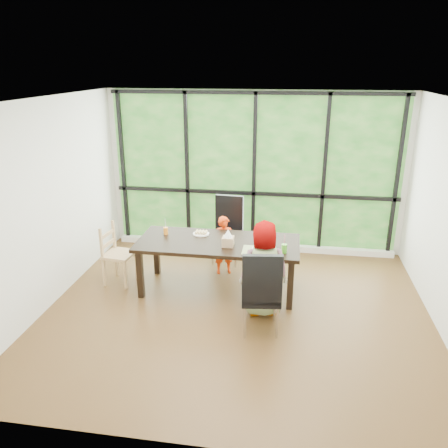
{
  "coord_description": "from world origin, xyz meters",
  "views": [
    {
      "loc": [
        0.64,
        -5.13,
        3.09
      ],
      "look_at": [
        -0.24,
        0.46,
        1.05
      ],
      "focal_mm": 35.82,
      "sensor_mm": 36.0,
      "label": 1
    }
  ],
  "objects_px": {
    "plate_near": "(260,249)",
    "green_cup": "(284,249)",
    "dining_table": "(218,266)",
    "chair_interior_leather": "(261,290)",
    "child_toddler": "(224,245)",
    "child_older": "(263,269)",
    "chair_end_beech": "(119,254)",
    "plate_far": "(201,234)",
    "orange_cup": "(166,231)",
    "chair_window_leather": "(227,231)",
    "tissue_box": "(228,242)"
  },
  "relations": [
    {
      "from": "plate_near",
      "to": "green_cup",
      "type": "bearing_deg",
      "value": -12.24
    },
    {
      "from": "dining_table",
      "to": "chair_interior_leather",
      "type": "relative_size",
      "value": 2.08
    },
    {
      "from": "dining_table",
      "to": "plate_near",
      "type": "height_order",
      "value": "plate_near"
    },
    {
      "from": "dining_table",
      "to": "child_toddler",
      "type": "distance_m",
      "value": 0.58
    },
    {
      "from": "child_older",
      "to": "green_cup",
      "type": "bearing_deg",
      "value": -144.08
    },
    {
      "from": "chair_end_beech",
      "to": "child_toddler",
      "type": "distance_m",
      "value": 1.58
    },
    {
      "from": "child_toddler",
      "to": "chair_end_beech",
      "type": "bearing_deg",
      "value": -177.72
    },
    {
      "from": "chair_interior_leather",
      "to": "plate_near",
      "type": "xyz_separation_m",
      "value": [
        -0.07,
        0.75,
        0.22
      ]
    },
    {
      "from": "child_toddler",
      "to": "dining_table",
      "type": "bearing_deg",
      "value": -108.93
    },
    {
      "from": "chair_end_beech",
      "to": "plate_far",
      "type": "relative_size",
      "value": 3.79
    },
    {
      "from": "child_older",
      "to": "orange_cup",
      "type": "relative_size",
      "value": 12.25
    },
    {
      "from": "child_older",
      "to": "green_cup",
      "type": "height_order",
      "value": "child_older"
    },
    {
      "from": "chair_interior_leather",
      "to": "green_cup",
      "type": "bearing_deg",
      "value": -116.81
    },
    {
      "from": "chair_end_beech",
      "to": "child_toddler",
      "type": "relative_size",
      "value": 0.98
    },
    {
      "from": "chair_end_beech",
      "to": "plate_near",
      "type": "xyz_separation_m",
      "value": [
        2.08,
        -0.19,
        0.31
      ]
    },
    {
      "from": "chair_end_beech",
      "to": "plate_near",
      "type": "distance_m",
      "value": 2.11
    },
    {
      "from": "dining_table",
      "to": "green_cup",
      "type": "bearing_deg",
      "value": -15.31
    },
    {
      "from": "plate_far",
      "to": "dining_table",
      "type": "bearing_deg",
      "value": -39.27
    },
    {
      "from": "chair_end_beech",
      "to": "child_older",
      "type": "xyz_separation_m",
      "value": [
        2.14,
        -0.55,
        0.18
      ]
    },
    {
      "from": "child_older",
      "to": "orange_cup",
      "type": "height_order",
      "value": "child_older"
    },
    {
      "from": "dining_table",
      "to": "orange_cup",
      "type": "relative_size",
      "value": 21.8
    },
    {
      "from": "chair_interior_leather",
      "to": "child_toddler",
      "type": "distance_m",
      "value": 1.66
    },
    {
      "from": "chair_window_leather",
      "to": "chair_end_beech",
      "type": "relative_size",
      "value": 1.2
    },
    {
      "from": "chair_end_beech",
      "to": "tissue_box",
      "type": "height_order",
      "value": "chair_end_beech"
    },
    {
      "from": "plate_near",
      "to": "chair_end_beech",
      "type": "bearing_deg",
      "value": 174.73
    },
    {
      "from": "chair_interior_leather",
      "to": "green_cup",
      "type": "height_order",
      "value": "chair_interior_leather"
    },
    {
      "from": "child_older",
      "to": "chair_window_leather",
      "type": "bearing_deg",
      "value": -78.19
    },
    {
      "from": "plate_far",
      "to": "orange_cup",
      "type": "relative_size",
      "value": 2.3
    },
    {
      "from": "orange_cup",
      "to": "tissue_box",
      "type": "height_order",
      "value": "tissue_box"
    },
    {
      "from": "plate_near",
      "to": "tissue_box",
      "type": "xyz_separation_m",
      "value": [
        -0.44,
        0.04,
        0.06
      ]
    },
    {
      "from": "orange_cup",
      "to": "plate_near",
      "type": "bearing_deg",
      "value": -13.81
    },
    {
      "from": "chair_window_leather",
      "to": "tissue_box",
      "type": "relative_size",
      "value": 7.03
    },
    {
      "from": "plate_far",
      "to": "tissue_box",
      "type": "relative_size",
      "value": 1.54
    },
    {
      "from": "chair_window_leather",
      "to": "orange_cup",
      "type": "relative_size",
      "value": 10.47
    },
    {
      "from": "child_older",
      "to": "green_cup",
      "type": "distance_m",
      "value": 0.42
    },
    {
      "from": "chair_end_beech",
      "to": "child_older",
      "type": "relative_size",
      "value": 0.71
    },
    {
      "from": "plate_near",
      "to": "green_cup",
      "type": "distance_m",
      "value": 0.33
    },
    {
      "from": "plate_near",
      "to": "child_toddler",
      "type": "bearing_deg",
      "value": 128.44
    },
    {
      "from": "chair_window_leather",
      "to": "green_cup",
      "type": "xyz_separation_m",
      "value": [
        0.95,
        -1.24,
        0.27
      ]
    },
    {
      "from": "plate_near",
      "to": "tissue_box",
      "type": "bearing_deg",
      "value": 174.6
    },
    {
      "from": "chair_window_leather",
      "to": "chair_end_beech",
      "type": "xyz_separation_m",
      "value": [
        -1.44,
        -0.98,
        -0.09
      ]
    },
    {
      "from": "child_toddler",
      "to": "plate_near",
      "type": "distance_m",
      "value": 1.02
    },
    {
      "from": "chair_window_leather",
      "to": "orange_cup",
      "type": "height_order",
      "value": "chair_window_leather"
    },
    {
      "from": "dining_table",
      "to": "tissue_box",
      "type": "distance_m",
      "value": 0.49
    },
    {
      "from": "chair_window_leather",
      "to": "chair_interior_leather",
      "type": "relative_size",
      "value": 1.0
    },
    {
      "from": "chair_interior_leather",
      "to": "green_cup",
      "type": "relative_size",
      "value": 9.21
    },
    {
      "from": "dining_table",
      "to": "plate_near",
      "type": "xyz_separation_m",
      "value": [
        0.6,
        -0.18,
        0.38
      ]
    },
    {
      "from": "chair_interior_leather",
      "to": "tissue_box",
      "type": "distance_m",
      "value": 0.98
    },
    {
      "from": "dining_table",
      "to": "child_toddler",
      "type": "relative_size",
      "value": 2.46
    },
    {
      "from": "plate_near",
      "to": "dining_table",
      "type": "bearing_deg",
      "value": 163.13
    }
  ]
}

